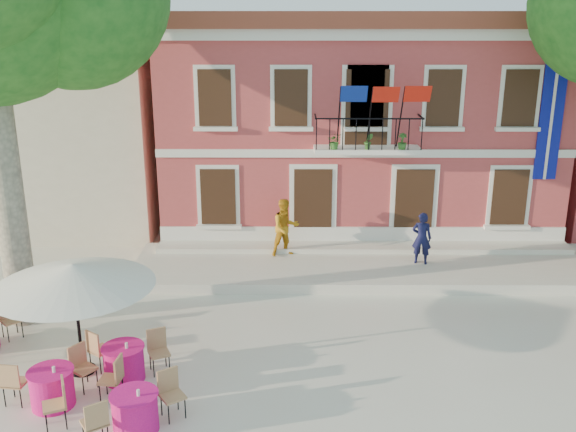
% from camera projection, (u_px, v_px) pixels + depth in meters
% --- Properties ---
extents(ground, '(90.00, 90.00, 0.00)m').
position_uv_depth(ground, '(303.00, 343.00, 15.12)').
color(ground, beige).
rests_on(ground, ground).
extents(main_building, '(13.50, 9.59, 7.50)m').
position_uv_depth(main_building, '(354.00, 118.00, 23.51)').
color(main_building, '#B44143').
rests_on(main_building, ground).
extents(neighbor_west, '(9.40, 9.40, 6.40)m').
position_uv_depth(neighbor_west, '(53.00, 128.00, 24.70)').
color(neighbor_west, beige).
rests_on(neighbor_west, ground).
extents(terrace, '(14.00, 3.40, 0.30)m').
position_uv_depth(terrace, '(367.00, 267.00, 19.26)').
color(terrace, silver).
rests_on(terrace, ground).
extents(patio_umbrella, '(3.35, 3.35, 2.49)m').
position_uv_depth(patio_umbrella, '(73.00, 276.00, 13.23)').
color(patio_umbrella, black).
rests_on(patio_umbrella, ground).
extents(pedestrian_navy, '(0.65, 0.51, 1.58)m').
position_uv_depth(pedestrian_navy, '(422.00, 238.00, 18.93)').
color(pedestrian_navy, '#0F1134').
rests_on(pedestrian_navy, terrace).
extents(pedestrian_orange, '(1.06, 0.95, 1.78)m').
position_uv_depth(pedestrian_orange, '(285.00, 228.00, 19.56)').
color(pedestrian_orange, '#C18216').
rests_on(pedestrian_orange, terrace).
extents(cafe_table_1, '(1.83, 1.42, 0.95)m').
position_uv_depth(cafe_table_1, '(135.00, 411.00, 11.80)').
color(cafe_table_1, '#E9167A').
rests_on(cafe_table_1, ground).
extents(cafe_table_2, '(1.72, 1.86, 0.95)m').
position_uv_depth(cafe_table_2, '(52.00, 386.00, 12.57)').
color(cafe_table_2, '#E9167A').
rests_on(cafe_table_2, ground).
extents(cafe_table_3, '(1.86, 1.71, 0.95)m').
position_uv_depth(cafe_table_3, '(124.00, 361.00, 13.47)').
color(cafe_table_3, '#E9167A').
rests_on(cafe_table_3, ground).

